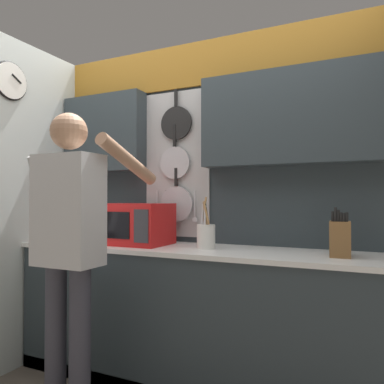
{
  "coord_description": "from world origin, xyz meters",
  "views": [
    {
      "loc": [
        1.06,
        -2.25,
        1.23
      ],
      "look_at": [
        -0.07,
        0.18,
        1.28
      ],
      "focal_mm": 35.0,
      "sensor_mm": 36.0,
      "label": 1
    }
  ],
  "objects": [
    {
      "name": "base_cabinet_counter",
      "position": [
        0.0,
        -0.0,
        0.45
      ],
      "size": [
        2.49,
        0.58,
        0.91
      ],
      "color": "#2D383D",
      "rests_on": "ground_plane"
    },
    {
      "name": "knife_block",
      "position": [
        0.93,
        -0.01,
        1.01
      ],
      "size": [
        0.12,
        0.16,
        0.28
      ],
      "color": "brown",
      "rests_on": "base_cabinet_counter"
    },
    {
      "name": "back_wall_unit",
      "position": [
        0.02,
        0.26,
        1.45
      ],
      "size": [
        3.06,
        0.2,
        2.4
      ],
      "color": "#2D383D",
      "rests_on": "ground_plane"
    },
    {
      "name": "utensil_crock",
      "position": [
        0.11,
        -0.01,
        1.0
      ],
      "size": [
        0.12,
        0.12,
        0.34
      ],
      "color": "white",
      "rests_on": "base_cabinet_counter"
    },
    {
      "name": "side_wall",
      "position": [
        -1.26,
        -0.42,
        1.22
      ],
      "size": [
        0.07,
        1.6,
        2.4
      ],
      "color": "silver",
      "rests_on": "ground_plane"
    },
    {
      "name": "person",
      "position": [
        -0.49,
        -0.6,
        1.03
      ],
      "size": [
        0.54,
        0.65,
        1.73
      ],
      "color": "#383842",
      "rests_on": "ground_plane"
    },
    {
      "name": "microwave",
      "position": [
        -0.44,
        -0.01,
        1.05
      ],
      "size": [
        0.5,
        0.36,
        0.29
      ],
      "color": "red",
      "rests_on": "base_cabinet_counter"
    }
  ]
}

